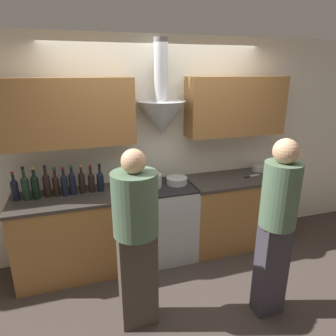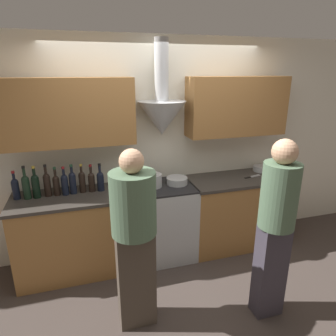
{
  "view_description": "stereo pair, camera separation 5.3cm",
  "coord_description": "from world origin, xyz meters",
  "px_view_note": "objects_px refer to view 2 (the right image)",
  "views": [
    {
      "loc": [
        -0.95,
        -2.77,
        2.22
      ],
      "look_at": [
        0.0,
        0.26,
        1.18
      ],
      "focal_mm": 32.0,
      "sensor_mm": 36.0,
      "label": 1
    },
    {
      "loc": [
        -0.9,
        -2.79,
        2.22
      ],
      "look_at": [
        0.0,
        0.26,
        1.18
      ],
      "focal_mm": 32.0,
      "sensor_mm": 36.0,
      "label": 2
    }
  ],
  "objects_px": {
    "wine_bottle_7": "(82,181)",
    "wine_bottle_0": "(15,188)",
    "stock_pot": "(153,180)",
    "saucepan": "(260,168)",
    "person_foreground_right": "(276,223)",
    "orange_fruit": "(276,177)",
    "wine_bottle_8": "(91,181)",
    "wine_bottle_2": "(36,185)",
    "wine_bottle_4": "(56,184)",
    "wine_bottle_1": "(26,186)",
    "wine_bottle_6": "(73,182)",
    "mixing_bowl": "(177,181)",
    "stove_range": "(166,221)",
    "wine_bottle_9": "(100,180)",
    "person_foreground_left": "(134,235)",
    "wine_bottle_3": "(47,183)",
    "wine_bottle_5": "(65,183)"
  },
  "relations": [
    {
      "from": "wine_bottle_7",
      "to": "wine_bottle_0",
      "type": "bearing_deg",
      "value": 179.62
    },
    {
      "from": "stock_pot",
      "to": "saucepan",
      "type": "bearing_deg",
      "value": 5.21
    },
    {
      "from": "saucepan",
      "to": "person_foreground_right",
      "type": "xyz_separation_m",
      "value": [
        -0.71,
        -1.34,
        -0.01
      ]
    },
    {
      "from": "orange_fruit",
      "to": "saucepan",
      "type": "bearing_deg",
      "value": 88.04
    },
    {
      "from": "wine_bottle_8",
      "to": "person_foreground_right",
      "type": "distance_m",
      "value": 1.95
    },
    {
      "from": "wine_bottle_2",
      "to": "wine_bottle_4",
      "type": "height_order",
      "value": "wine_bottle_2"
    },
    {
      "from": "wine_bottle_1",
      "to": "wine_bottle_6",
      "type": "height_order",
      "value": "wine_bottle_1"
    },
    {
      "from": "mixing_bowl",
      "to": "person_foreground_right",
      "type": "distance_m",
      "value": 1.31
    },
    {
      "from": "stove_range",
      "to": "saucepan",
      "type": "relative_size",
      "value": 4.73
    },
    {
      "from": "mixing_bowl",
      "to": "wine_bottle_7",
      "type": "bearing_deg",
      "value": 176.75
    },
    {
      "from": "wine_bottle_7",
      "to": "mixing_bowl",
      "type": "height_order",
      "value": "wine_bottle_7"
    },
    {
      "from": "wine_bottle_2",
      "to": "wine_bottle_6",
      "type": "bearing_deg",
      "value": 0.56
    },
    {
      "from": "stock_pot",
      "to": "wine_bottle_6",
      "type": "bearing_deg",
      "value": 176.68
    },
    {
      "from": "wine_bottle_0",
      "to": "wine_bottle_1",
      "type": "distance_m",
      "value": 0.11
    },
    {
      "from": "saucepan",
      "to": "wine_bottle_9",
      "type": "bearing_deg",
      "value": -177.73
    },
    {
      "from": "stock_pot",
      "to": "orange_fruit",
      "type": "relative_size",
      "value": 2.73
    },
    {
      "from": "wine_bottle_0",
      "to": "wine_bottle_4",
      "type": "distance_m",
      "value": 0.4
    },
    {
      "from": "wine_bottle_0",
      "to": "person_foreground_left",
      "type": "relative_size",
      "value": 0.19
    },
    {
      "from": "wine_bottle_7",
      "to": "mixing_bowl",
      "type": "bearing_deg",
      "value": -3.25
    },
    {
      "from": "wine_bottle_1",
      "to": "wine_bottle_9",
      "type": "relative_size",
      "value": 1.14
    },
    {
      "from": "wine_bottle_3",
      "to": "wine_bottle_7",
      "type": "xyz_separation_m",
      "value": [
        0.36,
        0.0,
        -0.01
      ]
    },
    {
      "from": "wine_bottle_3",
      "to": "saucepan",
      "type": "xyz_separation_m",
      "value": [
        2.66,
        0.07,
        -0.11
      ]
    },
    {
      "from": "wine_bottle_2",
      "to": "person_foreground_left",
      "type": "height_order",
      "value": "person_foreground_left"
    },
    {
      "from": "wine_bottle_5",
      "to": "person_foreground_right",
      "type": "height_order",
      "value": "person_foreground_right"
    },
    {
      "from": "wine_bottle_6",
      "to": "wine_bottle_1",
      "type": "bearing_deg",
      "value": -179.33
    },
    {
      "from": "wine_bottle_1",
      "to": "saucepan",
      "type": "xyz_separation_m",
      "value": [
        2.87,
        0.09,
        -0.11
      ]
    },
    {
      "from": "wine_bottle_1",
      "to": "wine_bottle_3",
      "type": "relative_size",
      "value": 1.03
    },
    {
      "from": "wine_bottle_2",
      "to": "person_foreground_right",
      "type": "distance_m",
      "value": 2.41
    },
    {
      "from": "wine_bottle_6",
      "to": "person_foreground_left",
      "type": "xyz_separation_m",
      "value": [
        0.49,
        -1.0,
        -0.17
      ]
    },
    {
      "from": "mixing_bowl",
      "to": "person_foreground_right",
      "type": "xyz_separation_m",
      "value": [
        0.51,
        -1.2,
        -0.02
      ]
    },
    {
      "from": "person_foreground_left",
      "to": "wine_bottle_6",
      "type": "bearing_deg",
      "value": 116.05
    },
    {
      "from": "wine_bottle_9",
      "to": "person_foreground_left",
      "type": "xyz_separation_m",
      "value": [
        0.19,
        -1.0,
        -0.15
      ]
    },
    {
      "from": "stove_range",
      "to": "wine_bottle_0",
      "type": "xyz_separation_m",
      "value": [
        -1.6,
        0.08,
        0.59
      ]
    },
    {
      "from": "saucepan",
      "to": "person_foreground_right",
      "type": "distance_m",
      "value": 1.51
    },
    {
      "from": "wine_bottle_7",
      "to": "saucepan",
      "type": "relative_size",
      "value": 1.65
    },
    {
      "from": "stove_range",
      "to": "wine_bottle_9",
      "type": "relative_size",
      "value": 2.94
    },
    {
      "from": "wine_bottle_1",
      "to": "wine_bottle_3",
      "type": "distance_m",
      "value": 0.21
    },
    {
      "from": "wine_bottle_4",
      "to": "orange_fruit",
      "type": "xyz_separation_m",
      "value": [
        2.56,
        -0.27,
        -0.09
      ]
    },
    {
      "from": "wine_bottle_0",
      "to": "wine_bottle_6",
      "type": "height_order",
      "value": "wine_bottle_6"
    },
    {
      "from": "wine_bottle_8",
      "to": "person_foreground_right",
      "type": "bearing_deg",
      "value": -40.07
    },
    {
      "from": "wine_bottle_5",
      "to": "saucepan",
      "type": "distance_m",
      "value": 2.49
    },
    {
      "from": "wine_bottle_7",
      "to": "wine_bottle_9",
      "type": "bearing_deg",
      "value": -2.65
    },
    {
      "from": "wine_bottle_0",
      "to": "person_foreground_right",
      "type": "bearing_deg",
      "value": -29.21
    },
    {
      "from": "stove_range",
      "to": "wine_bottle_3",
      "type": "height_order",
      "value": "wine_bottle_3"
    },
    {
      "from": "stove_range",
      "to": "wine_bottle_7",
      "type": "bearing_deg",
      "value": 175.23
    },
    {
      "from": "stove_range",
      "to": "wine_bottle_6",
      "type": "relative_size",
      "value": 2.79
    },
    {
      "from": "stove_range",
      "to": "wine_bottle_7",
      "type": "xyz_separation_m",
      "value": [
        -0.93,
        0.08,
        0.59
      ]
    },
    {
      "from": "wine_bottle_7",
      "to": "wine_bottle_8",
      "type": "distance_m",
      "value": 0.1
    },
    {
      "from": "wine_bottle_5",
      "to": "wine_bottle_6",
      "type": "distance_m",
      "value": 0.08
    },
    {
      "from": "orange_fruit",
      "to": "wine_bottle_5",
      "type": "bearing_deg",
      "value": 174.06
    }
  ]
}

